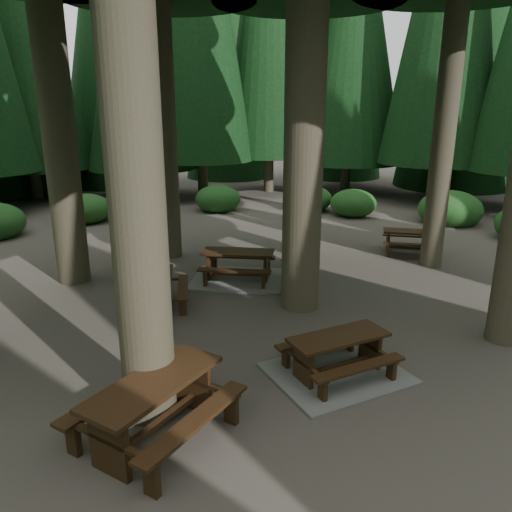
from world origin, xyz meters
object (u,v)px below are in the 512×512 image
object	(u,v)px
picnic_table_c	(238,270)
picnic_table_e	(155,400)
picnic_table_b	(158,286)
picnic_table_d	(410,238)
picnic_table_a	(337,362)

from	to	relation	value
picnic_table_c	picnic_table_e	distance (m)	6.50
picnic_table_b	picnic_table_c	xyz separation A→B (m)	(2.15, 1.13, -0.20)
picnic_table_e	picnic_table_b	bearing A→B (deg)	41.79
picnic_table_d	picnic_table_c	bearing A→B (deg)	-141.65
picnic_table_c	picnic_table_d	world-z (taller)	picnic_table_c
picnic_table_a	picnic_table_c	world-z (taller)	picnic_table_c
picnic_table_a	picnic_table_e	size ratio (longest dim) A/B	0.93
picnic_table_b	picnic_table_c	world-z (taller)	picnic_table_c
picnic_table_a	picnic_table_c	distance (m)	5.11
picnic_table_a	picnic_table_e	distance (m)	3.22
picnic_table_d	picnic_table_e	xyz separation A→B (m)	(-8.38, -6.87, 0.12)
picnic_table_b	picnic_table_e	size ratio (longest dim) A/B	0.70
picnic_table_a	picnic_table_e	bearing A→B (deg)	-175.38
picnic_table_a	picnic_table_b	distance (m)	4.73
picnic_table_a	picnic_table_d	size ratio (longest dim) A/B	1.20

